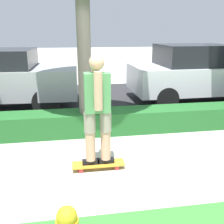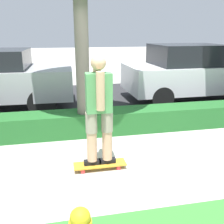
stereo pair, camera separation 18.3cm
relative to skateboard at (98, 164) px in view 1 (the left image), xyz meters
name	(u,v)px [view 1 (the left image)]	position (x,y,z in m)	size (l,w,h in m)	color
ground_plane	(131,169)	(0.49, -0.10, -0.07)	(60.00, 60.00, 0.00)	#BCB7AD
street_asphalt	(100,100)	(0.49, 4.10, -0.07)	(15.14, 5.00, 0.01)	#2D2D30
hedge_row	(114,121)	(0.49, 1.50, 0.16)	(15.14, 0.60, 0.47)	#236028
skateboard	(98,164)	(0.00, 0.00, 0.00)	(0.81, 0.24, 0.09)	gold
skater_person	(97,109)	(0.00, 0.00, 0.90)	(0.49, 0.43, 1.66)	black
parked_car_middle	(194,73)	(3.33, 3.73, 0.78)	(3.86, 1.95, 1.67)	silver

